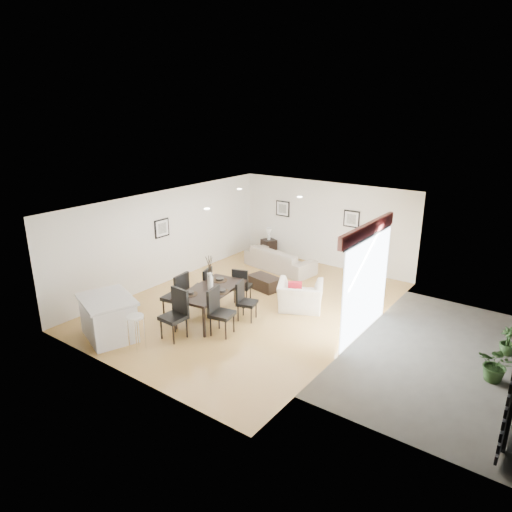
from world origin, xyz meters
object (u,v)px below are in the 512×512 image
Objects in this scene: dining_chair_foot at (241,284)px; coffee_table at (264,283)px; dining_chair_wfar at (204,285)px; dining_chair_enear at (218,309)px; kitchen_island at (108,317)px; dining_table at (211,292)px; sofa at (280,259)px; dining_chair_head at (176,311)px; armchair at (300,296)px; dining_chair_efar at (244,298)px; side_table at (269,247)px; bar_stool at (135,320)px; dining_chair_wnear at (178,293)px.

dining_chair_foot is 1.20m from coffee_table.
dining_chair_wfar is 1.64m from dining_chair_enear.
dining_table is at bearing 79.30° from kitchen_island.
sofa reaches higher than coffee_table.
coffee_table is at bearing 2.71° from dining_chair_enear.
dining_table is at bearing 92.58° from dining_chair_head.
dining_chair_head reaches higher than dining_chair_foot.
coffee_table is at bearing -48.14° from armchair.
dining_chair_enear is at bearing 47.92° from dining_chair_head.
dining_chair_efar reaches higher than coffee_table.
side_table is at bearing -32.06° from sofa.
dining_chair_foot is at bearing -6.09° from armchair.
dining_chair_efar is 0.96m from dining_chair_foot.
coffee_table is at bearing 117.98° from sofa.
armchair is 0.99× the size of dining_chair_head.
dining_chair_foot is 3.44m from kitchen_island.
bar_stool is (-0.24, -4.36, 0.49)m from coffee_table.
dining_chair_head is 3.48m from coffee_table.
kitchen_island is at bearing 93.37° from sofa.
dining_table reaches higher than armchair.
dining_chair_wfar is 0.96m from dining_chair_foot.
bar_stool is (-0.95, -2.49, 0.14)m from dining_chair_efar.
dining_chair_efar is at bearing -11.95° from dining_chair_enear.
dining_chair_wfar is (-0.09, -3.42, 0.22)m from sofa.
dining_chair_wnear is 2.04× the size of side_table.
dining_chair_enear reaches higher than dining_chair_foot.
side_table is at bearing -71.98° from armchair.
bar_stool is (0.37, -1.60, 0.03)m from dining_chair_wnear.
kitchen_island is at bearing 27.53° from armchair.
armchair reaches higher than coffee_table.
dining_chair_wnear is 1.06× the size of dining_chair_enear.
dining_chair_wfar reaches higher than armchair.
coffee_table is (-1.52, 0.59, -0.18)m from armchair.
dining_table is 2.07m from bar_stool.
dining_chair_head is 1.43× the size of bar_stool.
dining_chair_wfar is at bearing -77.22° from side_table.
coffee_table is 0.56× the size of kitchen_island.
bar_stool is at bearing -105.15° from dining_table.
sofa is 2.61× the size of coffee_table.
coffee_table is 1.59× the size of side_table.
dining_chair_head reaches higher than bar_stool.
dining_chair_head is at bearing -77.88° from coffee_table.
dining_chair_wnear is 1.64m from bar_stool.
dining_chair_head is 1.52m from kitchen_island.
dining_chair_enear is at bearing 91.73° from dining_chair_foot.
dining_chair_foot is at bearing -65.59° from side_table.
side_table is at bearing 101.43° from dining_table.
dining_chair_wfar reaches higher than dining_table.
dining_chair_efar is 1.72m from dining_chair_head.
dining_chair_foot is 0.59× the size of kitchen_island.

